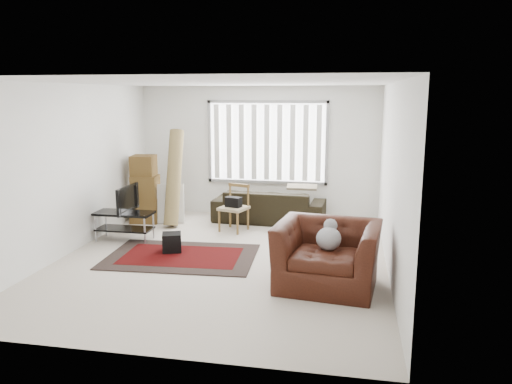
# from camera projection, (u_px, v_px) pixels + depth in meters

# --- Properties ---
(room) EXTENTS (6.00, 6.02, 2.71)m
(room) POSITION_uv_depth(u_px,v_px,m) (231.00, 143.00, 7.94)
(room) COLOR beige
(room) RESTS_ON ground
(persian_rug) EXTENTS (2.40, 1.67, 0.02)m
(persian_rug) POSITION_uv_depth(u_px,v_px,m) (181.00, 256.00, 7.88)
(persian_rug) COLOR black
(persian_rug) RESTS_ON ground
(tv_stand) EXTENTS (1.01, 0.46, 0.51)m
(tv_stand) POSITION_uv_depth(u_px,v_px,m) (124.00, 220.00, 8.74)
(tv_stand) COLOR black
(tv_stand) RESTS_ON ground
(tv) EXTENTS (0.11, 0.82, 0.47)m
(tv) POSITION_uv_depth(u_px,v_px,m) (123.00, 199.00, 8.67)
(tv) COLOR black
(tv) RESTS_ON tv_stand
(subwoofer) EXTENTS (0.38, 0.38, 0.30)m
(subwoofer) POSITION_uv_depth(u_px,v_px,m) (172.00, 242.00, 8.09)
(subwoofer) COLOR black
(subwoofer) RESTS_ON persian_rug
(moving_boxes) EXTENTS (0.60, 0.56, 1.34)m
(moving_boxes) POSITION_uv_depth(u_px,v_px,m) (145.00, 191.00, 9.96)
(moving_boxes) COLOR brown
(moving_boxes) RESTS_ON ground
(white_flatpack) EXTENTS (0.64, 0.34, 0.78)m
(white_flatpack) POSITION_uv_depth(u_px,v_px,m) (169.00, 203.00, 9.94)
(white_flatpack) COLOR silver
(white_flatpack) RESTS_ON ground
(rolled_rug) EXTENTS (0.32, 0.86, 1.87)m
(rolled_rug) POSITION_uv_depth(u_px,v_px,m) (174.00, 177.00, 9.72)
(rolled_rug) COLOR olive
(rolled_rug) RESTS_ON ground
(sofa) EXTENTS (2.25, 1.06, 0.85)m
(sofa) POSITION_uv_depth(u_px,v_px,m) (269.00, 201.00, 10.01)
(sofa) COLOR black
(sofa) RESTS_ON ground
(side_chair) EXTENTS (0.58, 0.58, 0.87)m
(side_chair) POSITION_uv_depth(u_px,v_px,m) (234.00, 206.00, 9.33)
(side_chair) COLOR #8A7C5A
(side_chair) RESTS_ON ground
(armchair) EXTENTS (1.46, 1.31, 0.99)m
(armchair) POSITION_uv_depth(u_px,v_px,m) (328.00, 250.00, 6.60)
(armchair) COLOR #37140B
(armchair) RESTS_ON ground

